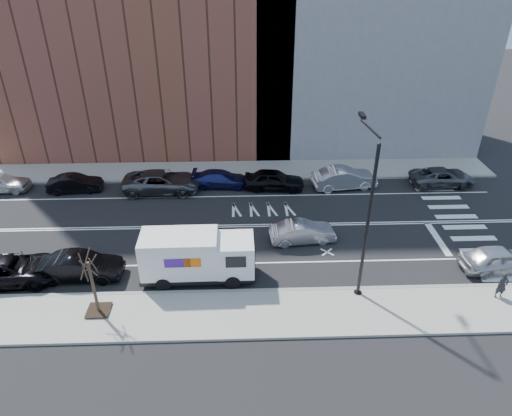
{
  "coord_description": "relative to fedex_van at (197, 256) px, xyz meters",
  "views": [
    {
      "loc": [
        0.68,
        -26.75,
        16.92
      ],
      "look_at": [
        1.59,
        0.02,
        1.4
      ],
      "focal_mm": 32.0,
      "sensor_mm": 36.0,
      "label": 1
    }
  ],
  "objects": [
    {
      "name": "sidewalk_far",
      "position": [
        1.98,
        14.4,
        -1.48
      ],
      "size": [
        44.0,
        3.6,
        0.15
      ],
      "primitive_type": "cube",
      "color": "gray",
      "rests_on": "ground"
    },
    {
      "name": "curb_near",
      "position": [
        1.98,
        -1.4,
        -1.47
      ],
      "size": [
        44.0,
        0.25,
        0.17
      ],
      "primitive_type": "cube",
      "color": "gray",
      "rests_on": "ground"
    },
    {
      "name": "driving_sedan",
      "position": [
        6.54,
        3.6,
        -0.86
      ],
      "size": [
        4.4,
        1.96,
        1.4
      ],
      "primitive_type": "imported",
      "rotation": [
        0.0,
        0.0,
        1.68
      ],
      "color": "#B3B2B7",
      "rests_on": "ground"
    },
    {
      "name": "bldg_brick",
      "position": [
        -6.02,
        21.2,
        9.44
      ],
      "size": [
        26.0,
        10.0,
        22.0
      ],
      "primitive_type": "cube",
      "color": "brown",
      "rests_on": "ground"
    },
    {
      "name": "near_parked_rear_b",
      "position": [
        -10.69,
        0.1,
        -0.78
      ],
      "size": [
        5.78,
        3.05,
        1.55
      ],
      "primitive_type": "imported",
      "rotation": [
        0.0,
        0.0,
        1.66
      ],
      "color": "black",
      "rests_on": "ground"
    },
    {
      "name": "far_parked_e",
      "position": [
        5.18,
        11.04,
        -0.75
      ],
      "size": [
        4.9,
        2.39,
        1.61
      ],
      "primitive_type": "imported",
      "rotation": [
        0.0,
        0.0,
        1.46
      ],
      "color": "black",
      "rests_on": "ground"
    },
    {
      "name": "fedex_van",
      "position": [
        0.0,
        0.0,
        0.0
      ],
      "size": [
        6.52,
        2.39,
        2.97
      ],
      "rotation": [
        0.0,
        0.0,
        0.01
      ],
      "color": "black",
      "rests_on": "ground"
    },
    {
      "name": "far_parked_g",
      "position": [
        18.78,
        11.26,
        -0.85
      ],
      "size": [
        5.15,
        2.49,
        1.41
      ],
      "primitive_type": "imported",
      "rotation": [
        0.0,
        0.0,
        1.6
      ],
      "color": "#4C4E54",
      "rests_on": "ground"
    },
    {
      "name": "far_parked_b",
      "position": [
        -10.44,
        11.18,
        -0.88
      ],
      "size": [
        4.26,
        1.82,
        1.36
      ],
      "primitive_type": "imported",
      "rotation": [
        0.0,
        0.0,
        1.66
      ],
      "color": "black",
      "rests_on": "ground"
    },
    {
      "name": "far_parked_f",
      "position": [
        10.78,
        11.09,
        -0.72
      ],
      "size": [
        5.28,
        2.45,
        1.68
      ],
      "primitive_type": "imported",
      "rotation": [
        0.0,
        0.0,
        1.71
      ],
      "color": "silver",
      "rests_on": "ground"
    },
    {
      "name": "crosswalk",
      "position": [
        17.98,
        5.6,
        -1.55
      ],
      "size": [
        3.0,
        14.0,
        0.01
      ],
      "primitive_type": null,
      "color": "white",
      "rests_on": "ground"
    },
    {
      "name": "pedestrian",
      "position": [
        16.61,
        -2.43,
        -0.59
      ],
      "size": [
        0.61,
        0.41,
        1.64
      ],
      "primitive_type": "imported",
      "rotation": [
        0.0,
        0.0,
        0.03
      ],
      "color": "black",
      "rests_on": "sidewalk_near"
    },
    {
      "name": "streetlight",
      "position": [
        8.98,
        -1.31,
        3.52
      ],
      "size": [
        0.44,
        4.02,
        9.34
      ],
      "color": "black",
      "rests_on": "ground"
    },
    {
      "name": "near_parked_front",
      "position": [
        17.8,
        0.17,
        -0.78
      ],
      "size": [
        4.68,
        2.19,
        1.55
      ],
      "primitive_type": "imported",
      "rotation": [
        0.0,
        0.0,
        1.65
      ],
      "color": "silver",
      "rests_on": "ground"
    },
    {
      "name": "road_markings",
      "position": [
        1.98,
        5.6,
        -1.55
      ],
      "size": [
        40.0,
        8.6,
        0.01
      ],
      "primitive_type": null,
      "color": "white",
      "rests_on": "ground"
    },
    {
      "name": "far_parked_c",
      "position": [
        -3.62,
        10.93,
        -0.72
      ],
      "size": [
        6.01,
        2.79,
        1.67
      ],
      "primitive_type": "imported",
      "rotation": [
        0.0,
        0.0,
        1.58
      ],
      "color": "#4F5057",
      "rests_on": "ground"
    },
    {
      "name": "far_parked_a",
      "position": [
        -16.36,
        11.43,
        -0.79
      ],
      "size": [
        4.5,
        1.83,
        1.53
      ],
      "primitive_type": "imported",
      "rotation": [
        0.0,
        0.0,
        1.58
      ],
      "color": "silver",
      "rests_on": "ground"
    },
    {
      "name": "street_tree",
      "position": [
        -5.02,
        -2.8,
        -0.11
      ],
      "size": [
        1.2,
        1.2,
        3.75
      ],
      "color": "black",
      "rests_on": "ground"
    },
    {
      "name": "sidewalk_near",
      "position": [
        1.98,
        -3.2,
        -1.48
      ],
      "size": [
        44.0,
        3.6,
        0.15
      ],
      "primitive_type": "cube",
      "color": "gray",
      "rests_on": "ground"
    },
    {
      "name": "near_parked_rear_a",
      "position": [
        -6.76,
        0.25,
        -0.77
      ],
      "size": [
        4.78,
        1.68,
        1.57
      ],
      "primitive_type": "imported",
      "rotation": [
        0.0,
        0.0,
        1.57
      ],
      "color": "black",
      "rests_on": "ground"
    },
    {
      "name": "curb_far",
      "position": [
        1.98,
        12.6,
        -1.47
      ],
      "size": [
        44.0,
        0.25,
        0.17
      ],
      "primitive_type": "cube",
      "color": "gray",
      "rests_on": "ground"
    },
    {
      "name": "far_parked_d",
      "position": [
        0.97,
        11.64,
        -0.9
      ],
      "size": [
        4.66,
        2.13,
        1.32
      ],
      "primitive_type": "imported",
      "rotation": [
        0.0,
        0.0,
        1.51
      ],
      "color": "navy",
      "rests_on": "ground"
    },
    {
      "name": "ground",
      "position": [
        1.98,
        5.6,
        -1.56
      ],
      "size": [
        120.0,
        120.0,
        0.0
      ],
      "primitive_type": "plane",
      "color": "black",
      "rests_on": "ground"
    }
  ]
}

